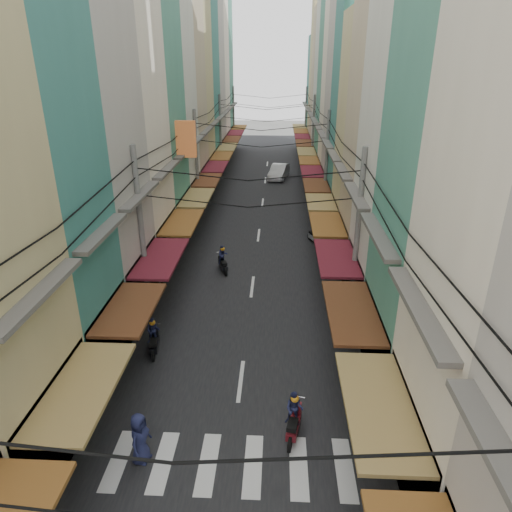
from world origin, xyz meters
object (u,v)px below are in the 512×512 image
(bicycle, at_px, (388,375))
(traffic_sign, at_px, (387,310))
(white_car, at_px, (279,179))
(market_umbrella, at_px, (484,433))

(bicycle, height_order, traffic_sign, traffic_sign)
(white_car, relative_size, bicycle, 2.86)
(white_car, xyz_separation_m, market_umbrella, (5.83, -37.06, 1.91))
(bicycle, distance_m, market_umbrella, 5.47)
(white_car, xyz_separation_m, traffic_sign, (4.50, -30.59, 2.08))
(white_car, relative_size, traffic_sign, 1.81)
(bicycle, relative_size, market_umbrella, 0.83)
(white_car, height_order, market_umbrella, market_umbrella)
(market_umbrella, distance_m, traffic_sign, 6.61)
(bicycle, bearing_deg, market_umbrella, -140.64)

